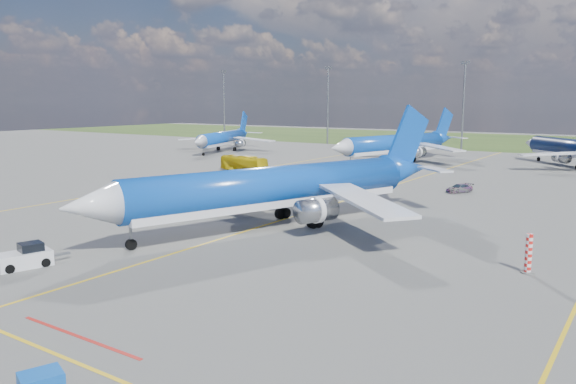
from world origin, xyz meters
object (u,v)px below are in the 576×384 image
Objects in this scene: bg_jet_nw at (223,151)px; service_car_b at (361,190)px; baggage_tug_c at (316,170)px; apron_bus at (244,164)px; warning_post at (529,254)px; pushback_tug at (25,257)px; service_car_c at (459,188)px; service_car_a at (281,175)px; main_airliner at (275,227)px; bg_jet_nnw at (395,162)px.

bg_jet_nw is 71.28m from service_car_b.
service_car_b is 23.82m from baggage_tug_c.
warning_post is at bearing -111.42° from apron_bus.
pushback_tug is 1.34× the size of service_car_c.
baggage_tug_c is at bearing 74.96° from service_car_a.
main_airliner reaches higher than service_car_b.
main_airliner is 23.58m from service_car_b.
bg_jet_nw reaches higher than baggage_tug_c.
service_car_c is (17.00, 54.53, -0.15)m from pushback_tug.
warning_post is 0.58× the size of baggage_tug_c.
service_car_a is (10.21, -2.98, -0.90)m from apron_bus.
bg_jet_nw is 47.96m from baggage_tug_c.
service_car_a is at bearing -94.91° from apron_bus.
pushback_tug is 63.16m from baggage_tug_c.
baggage_tug_c is at bearing 66.32° from service_car_b.
service_car_c is (8.98, 32.32, 0.60)m from main_airliner.
service_car_b reaches higher than baggage_tug_c.
bg_jet_nw is 0.80× the size of main_airliner.
warning_post is at bearing -44.75° from service_car_a.
service_car_b is (12.82, -41.55, 0.58)m from bg_jet_nnw.
main_airliner is 10.85× the size of service_car_b.
bg_jet_nw is 8.74× the size of service_car_b.
service_car_b is at bearing -57.99° from bg_jet_nnw.
pushback_tug is 0.53× the size of apron_bus.
service_car_a is 19.52m from service_car_b.
service_car_c reaches higher than service_car_b.
bg_jet_nnw is at bearing -14.94° from apron_bus.
warning_post is at bearing -37.57° from service_car_c.
warning_post is 77.92m from bg_jet_nnw.
bg_jet_nnw reaches higher than pushback_tug.
warning_post is 107.92m from bg_jet_nw.
apron_bus is 39.43m from service_car_c.
main_airliner is 45.21m from apron_bus.
bg_jet_nnw is 35.04m from service_car_a.
bg_jet_nw reaches higher than service_car_c.
main_airliner is 10.94× the size of service_car_c.
bg_jet_nnw is 9.93× the size of service_car_b.
baggage_tug_c is (-19.18, 39.95, 0.54)m from main_airliner.
service_car_c is at bearing -42.53° from bg_jet_nw.
warning_post reaches higher than service_car_c.
bg_jet_nnw is 7.47× the size of pushback_tug.
apron_bus reaches higher than service_car_a.
apron_bus is at bearing -146.32° from baggage_tug_c.
pushback_tug is 1.66× the size of service_car_a.
warning_post is at bearing 47.08° from pushback_tug.
bg_jet_nw is 100.72m from pushback_tug.
main_airliner reaches higher than warning_post.
service_car_a is at bearing -92.72° from baggage_tug_c.
service_car_c is at bearing 88.21° from pushback_tug.
service_car_c is (10.96, 8.83, 0.02)m from service_car_b.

